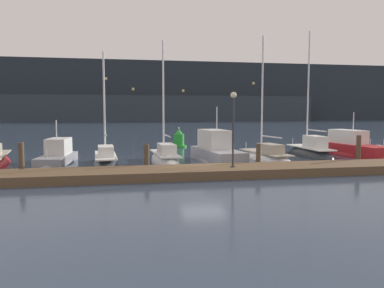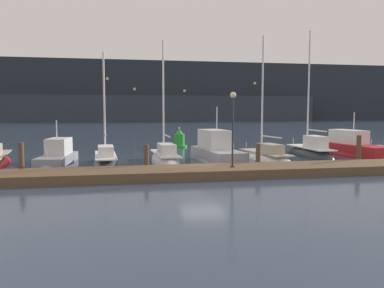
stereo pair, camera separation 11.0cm
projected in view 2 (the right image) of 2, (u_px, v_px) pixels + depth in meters
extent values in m
plane|color=#2D3D51|center=(203.00, 170.00, 21.61)|extent=(400.00, 400.00, 0.00)
cube|color=brown|center=(210.00, 171.00, 19.76)|extent=(42.45, 2.80, 0.45)
cylinder|color=#4C3D2D|center=(21.00, 159.00, 19.56)|extent=(0.28, 0.28, 1.78)
cylinder|color=#4C3D2D|center=(146.00, 158.00, 20.74)|extent=(0.28, 0.28, 1.58)
cylinder|color=#4C3D2D|center=(258.00, 156.00, 21.92)|extent=(0.28, 0.28, 1.49)
cylinder|color=#4C3D2D|center=(359.00, 151.00, 23.07)|extent=(0.28, 0.28, 1.91)
ellipsoid|color=gray|center=(57.00, 164.00, 24.24)|extent=(2.34, 5.31, 1.03)
cube|color=gray|center=(57.00, 159.00, 24.21)|extent=(2.14, 4.78, 0.56)
cube|color=silver|center=(59.00, 146.00, 24.65)|extent=(1.47, 2.38, 1.05)
cube|color=black|center=(63.00, 142.00, 25.66)|extent=(1.13, 0.33, 0.47)
cylinder|color=silver|center=(57.00, 129.00, 24.14)|extent=(0.07, 0.07, 1.20)
cylinder|color=silver|center=(47.00, 154.00, 22.01)|extent=(0.04, 0.04, 0.60)
ellipsoid|color=#2D3338|center=(106.00, 165.00, 23.76)|extent=(1.94, 6.12, 1.30)
cube|color=silver|center=(106.00, 155.00, 23.70)|extent=(1.63, 5.14, 0.08)
cube|color=silver|center=(106.00, 151.00, 22.97)|extent=(1.05, 1.99, 0.62)
cylinder|color=silver|center=(104.00, 103.00, 23.87)|extent=(0.12, 0.12, 6.54)
cylinder|color=silver|center=(105.00, 134.00, 22.60)|extent=(0.30, 2.99, 0.09)
cylinder|color=silver|center=(104.00, 147.00, 26.35)|extent=(0.04, 0.04, 0.50)
ellipsoid|color=white|center=(165.00, 162.00, 24.93)|extent=(1.93, 6.14, 1.62)
cube|color=silver|center=(165.00, 153.00, 24.87)|extent=(1.63, 5.15, 0.08)
cube|color=silver|center=(167.00, 149.00, 24.14)|extent=(1.07, 1.99, 0.67)
cylinder|color=silver|center=(163.00, 97.00, 25.01)|extent=(0.12, 0.12, 7.49)
cylinder|color=silver|center=(167.00, 136.00, 24.01)|extent=(0.22, 2.52, 0.09)
cylinder|color=silver|center=(159.00, 146.00, 27.55)|extent=(0.04, 0.04, 0.50)
ellipsoid|color=gray|center=(217.00, 162.00, 24.93)|extent=(2.89, 6.43, 1.12)
cube|color=gray|center=(217.00, 156.00, 24.89)|extent=(2.65, 5.79, 0.87)
cube|color=silver|center=(214.00, 139.00, 25.39)|extent=(1.77, 2.89, 1.26)
cube|color=black|center=(208.00, 135.00, 26.55)|extent=(1.28, 0.41, 0.56)
cylinder|color=silver|center=(217.00, 118.00, 24.79)|extent=(0.07, 0.07, 1.54)
cylinder|color=silver|center=(234.00, 148.00, 22.36)|extent=(0.04, 0.04, 0.60)
ellipsoid|color=white|center=(265.00, 160.00, 26.23)|extent=(2.64, 6.35, 1.33)
cube|color=#A39984|center=(265.00, 152.00, 26.18)|extent=(2.22, 5.33, 0.08)
cube|color=#A39984|center=(271.00, 148.00, 25.45)|extent=(1.32, 2.10, 0.62)
cylinder|color=silver|center=(262.00, 94.00, 26.28)|extent=(0.12, 0.12, 8.12)
cylinder|color=silver|center=(271.00, 137.00, 25.33)|extent=(0.48, 2.56, 0.09)
cylinder|color=silver|center=(246.00, 145.00, 28.82)|extent=(0.04, 0.04, 0.50)
ellipsoid|color=#2D3338|center=(310.00, 156.00, 28.18)|extent=(1.75, 6.07, 1.45)
cube|color=silver|center=(310.00, 147.00, 28.13)|extent=(1.47, 5.10, 0.08)
cube|color=silver|center=(315.00, 142.00, 27.37)|extent=(1.02, 1.95, 0.89)
cylinder|color=silver|center=(309.00, 90.00, 28.21)|extent=(0.12, 0.12, 8.69)
cylinder|color=silver|center=(317.00, 131.00, 27.18)|extent=(0.13, 2.67, 0.09)
cylinder|color=silver|center=(293.00, 141.00, 30.82)|extent=(0.04, 0.04, 0.50)
ellipsoid|color=red|center=(354.00, 156.00, 28.56)|extent=(2.88, 7.03, 1.35)
cube|color=red|center=(354.00, 150.00, 28.52)|extent=(2.63, 6.33, 0.88)
cube|color=silver|center=(348.00, 137.00, 29.09)|extent=(1.75, 3.16, 1.05)
cube|color=black|center=(337.00, 134.00, 30.37)|extent=(1.25, 0.37, 0.47)
cylinder|color=silver|center=(354.00, 121.00, 28.46)|extent=(0.07, 0.07, 1.38)
cylinder|color=silver|center=(384.00, 143.00, 25.73)|extent=(0.04, 0.04, 0.60)
cylinder|color=silver|center=(371.00, 142.00, 31.36)|extent=(0.04, 0.04, 0.50)
cylinder|color=green|center=(179.00, 146.00, 35.19)|extent=(1.48, 1.48, 0.16)
cylinder|color=green|center=(179.00, 140.00, 35.13)|extent=(0.98, 0.98, 1.08)
cone|color=green|center=(179.00, 131.00, 35.06)|extent=(0.69, 0.69, 0.50)
sphere|color=#F9EAB7|center=(179.00, 128.00, 35.04)|extent=(0.16, 0.16, 0.16)
cylinder|color=#2D2D33|center=(232.00, 166.00, 19.77)|extent=(0.24, 0.24, 0.06)
cylinder|color=#2D2D33|center=(233.00, 132.00, 19.61)|extent=(0.10, 0.10, 3.59)
sphere|color=#F9EAB7|center=(233.00, 95.00, 19.44)|extent=(0.32, 0.32, 0.32)
cube|color=#232B33|center=(137.00, 92.00, 125.52)|extent=(240.00, 16.00, 19.24)
cube|color=#2C363F|center=(85.00, 109.00, 113.36)|extent=(144.00, 10.00, 7.95)
cube|color=#F4DB8C|center=(298.00, 98.00, 127.55)|extent=(0.80, 0.10, 0.80)
cube|color=#F4DB8C|center=(272.00, 111.00, 126.29)|extent=(0.80, 0.10, 0.80)
cube|color=#F4DB8C|center=(107.00, 79.00, 115.66)|extent=(0.80, 0.10, 0.80)
cube|color=#F4DB8C|center=(134.00, 89.00, 117.43)|extent=(0.80, 0.10, 0.80)
cube|color=#F4DB8C|center=(165.00, 100.00, 119.47)|extent=(0.80, 0.10, 0.80)
cube|color=#F4DB8C|center=(184.00, 91.00, 120.32)|extent=(0.80, 0.10, 0.80)
cube|color=#F4DB8C|center=(3.00, 103.00, 110.88)|extent=(0.80, 0.10, 0.80)
cube|color=#F4DB8C|center=(177.00, 113.00, 120.51)|extent=(0.80, 0.10, 0.80)
cube|color=#F4DB8C|center=(255.00, 83.00, 124.34)|extent=(0.80, 0.10, 0.80)
cube|color=#F4DB8C|center=(282.00, 104.00, 126.72)|extent=(0.80, 0.10, 0.80)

